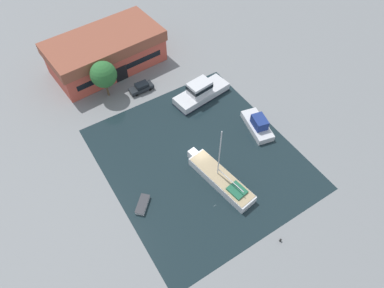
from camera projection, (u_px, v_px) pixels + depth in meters
The scene contains 10 objects.
ground_plane at pixel (200, 158), 53.22m from camera, with size 440.00×440.00×0.00m, color gray.
water_canal at pixel (200, 158), 53.22m from camera, with size 27.82×30.92×0.01m, color #19282D.
warehouse_building at pixel (106, 52), 64.52m from camera, with size 21.85×12.62×6.50m.
quay_tree_near_building at pixel (103, 75), 58.22m from camera, with size 4.58×4.58×7.07m.
parked_car at pixel (141, 87), 62.01m from camera, with size 4.44×1.79×1.63m.
sailboat_moored at pixel (220, 179), 49.91m from camera, with size 4.57×12.61×10.81m.
motor_cruiser at pixel (201, 92), 60.57m from camera, with size 10.82×5.11×3.61m.
small_dinghy at pixel (143, 205), 47.82m from camera, with size 3.13×3.14×0.61m.
cabin_boat at pixel (258, 125), 56.23m from camera, with size 4.26×7.43×2.69m.
mooring_bollard at pixel (280, 240), 44.62m from camera, with size 0.27×0.27×0.57m.
Camera 1 is at (-17.84, -25.76, 43.09)m, focal length 32.00 mm.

